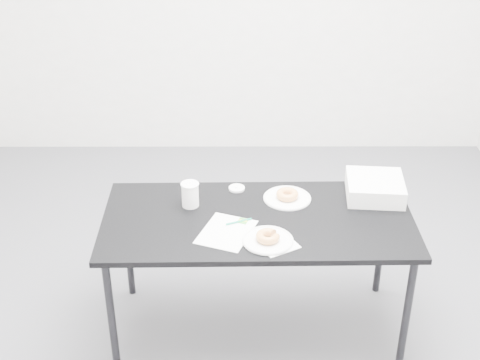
{
  "coord_description": "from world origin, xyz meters",
  "views": [
    {
      "loc": [
        0.04,
        -2.93,
        2.46
      ],
      "look_at": [
        0.04,
        0.02,
        0.8
      ],
      "focal_mm": 50.0,
      "sensor_mm": 36.0,
      "label": 1
    }
  ],
  "objects_px": {
    "table": "(258,227)",
    "bakery_box": "(375,188)",
    "scorecard": "(226,232)",
    "pen": "(239,222)",
    "plate_near": "(268,240)",
    "donut_near": "(268,236)",
    "plate_far": "(287,198)",
    "donut_far": "(287,194)",
    "coffee_cup": "(190,194)"
  },
  "relations": [
    {
      "from": "donut_far",
      "to": "coffee_cup",
      "type": "relative_size",
      "value": 0.89
    },
    {
      "from": "plate_near",
      "to": "donut_near",
      "type": "height_order",
      "value": "donut_near"
    },
    {
      "from": "donut_near",
      "to": "bakery_box",
      "type": "height_order",
      "value": "bakery_box"
    },
    {
      "from": "table",
      "to": "plate_far",
      "type": "xyz_separation_m",
      "value": [
        0.15,
        0.18,
        0.06
      ]
    },
    {
      "from": "scorecard",
      "to": "plate_far",
      "type": "relative_size",
      "value": 1.16
    },
    {
      "from": "pen",
      "to": "donut_near",
      "type": "distance_m",
      "value": 0.21
    },
    {
      "from": "table",
      "to": "plate_far",
      "type": "relative_size",
      "value": 6.28
    },
    {
      "from": "plate_far",
      "to": "bakery_box",
      "type": "xyz_separation_m",
      "value": [
        0.45,
        0.03,
        0.04
      ]
    },
    {
      "from": "coffee_cup",
      "to": "donut_far",
      "type": "bearing_deg",
      "value": 7.49
    },
    {
      "from": "pen",
      "to": "scorecard",
      "type": "bearing_deg",
      "value": -148.35
    },
    {
      "from": "plate_near",
      "to": "bakery_box",
      "type": "bearing_deg",
      "value": 36.23
    },
    {
      "from": "plate_far",
      "to": "coffee_cup",
      "type": "relative_size",
      "value": 1.9
    },
    {
      "from": "table",
      "to": "donut_near",
      "type": "bearing_deg",
      "value": -79.63
    },
    {
      "from": "coffee_cup",
      "to": "bakery_box",
      "type": "xyz_separation_m",
      "value": [
        0.94,
        0.1,
        -0.02
      ]
    },
    {
      "from": "donut_far",
      "to": "table",
      "type": "bearing_deg",
      "value": -130.3
    },
    {
      "from": "table",
      "to": "pen",
      "type": "relative_size",
      "value": 11.64
    },
    {
      "from": "scorecard",
      "to": "donut_far",
      "type": "xyz_separation_m",
      "value": [
        0.31,
        0.31,
        0.02
      ]
    },
    {
      "from": "coffee_cup",
      "to": "bakery_box",
      "type": "distance_m",
      "value": 0.95
    },
    {
      "from": "pen",
      "to": "plate_near",
      "type": "xyz_separation_m",
      "value": [
        0.13,
        -0.16,
        -0.0
      ]
    },
    {
      "from": "table",
      "to": "coffee_cup",
      "type": "relative_size",
      "value": 11.95
    },
    {
      "from": "table",
      "to": "bakery_box",
      "type": "xyz_separation_m",
      "value": [
        0.61,
        0.21,
        0.1
      ]
    },
    {
      "from": "scorecard",
      "to": "pen",
      "type": "bearing_deg",
      "value": 74.65
    },
    {
      "from": "table",
      "to": "donut_far",
      "type": "distance_m",
      "value": 0.25
    },
    {
      "from": "pen",
      "to": "donut_far",
      "type": "bearing_deg",
      "value": 19.85
    },
    {
      "from": "plate_far",
      "to": "donut_near",
      "type": "bearing_deg",
      "value": -106.59
    },
    {
      "from": "donut_far",
      "to": "bakery_box",
      "type": "bearing_deg",
      "value": 3.88
    },
    {
      "from": "scorecard",
      "to": "donut_near",
      "type": "height_order",
      "value": "donut_near"
    },
    {
      "from": "bakery_box",
      "to": "plate_near",
      "type": "bearing_deg",
      "value": -138.98
    },
    {
      "from": "pen",
      "to": "bakery_box",
      "type": "xyz_separation_m",
      "value": [
        0.7,
        0.26,
        0.04
      ]
    },
    {
      "from": "pen",
      "to": "plate_near",
      "type": "height_order",
      "value": "pen"
    },
    {
      "from": "scorecard",
      "to": "pen",
      "type": "distance_m",
      "value": 0.1
    },
    {
      "from": "pen",
      "to": "donut_far",
      "type": "relative_size",
      "value": 1.15
    },
    {
      "from": "scorecard",
      "to": "donut_far",
      "type": "relative_size",
      "value": 2.48
    },
    {
      "from": "pen",
      "to": "donut_far",
      "type": "distance_m",
      "value": 0.34
    },
    {
      "from": "pen",
      "to": "donut_near",
      "type": "height_order",
      "value": "donut_near"
    },
    {
      "from": "plate_far",
      "to": "table",
      "type": "bearing_deg",
      "value": -130.3
    },
    {
      "from": "table",
      "to": "plate_far",
      "type": "bearing_deg",
      "value": 48.9
    },
    {
      "from": "plate_near",
      "to": "pen",
      "type": "bearing_deg",
      "value": 130.11
    },
    {
      "from": "donut_near",
      "to": "plate_far",
      "type": "xyz_separation_m",
      "value": [
        0.11,
        0.38,
        -0.02
      ]
    },
    {
      "from": "scorecard",
      "to": "pen",
      "type": "height_order",
      "value": "pen"
    },
    {
      "from": "table",
      "to": "scorecard",
      "type": "bearing_deg",
      "value": -141.86
    },
    {
      "from": "pen",
      "to": "coffee_cup",
      "type": "xyz_separation_m",
      "value": [
        -0.24,
        0.16,
        0.06
      ]
    },
    {
      "from": "plate_near",
      "to": "bakery_box",
      "type": "relative_size",
      "value": 0.83
    },
    {
      "from": "plate_near",
      "to": "coffee_cup",
      "type": "height_order",
      "value": "coffee_cup"
    },
    {
      "from": "table",
      "to": "bakery_box",
      "type": "relative_size",
      "value": 5.36
    },
    {
      "from": "coffee_cup",
      "to": "plate_far",
      "type": "bearing_deg",
      "value": 7.49
    },
    {
      "from": "table",
      "to": "plate_far",
      "type": "height_order",
      "value": "plate_far"
    },
    {
      "from": "scorecard",
      "to": "donut_near",
      "type": "distance_m",
      "value": 0.21
    },
    {
      "from": "donut_near",
      "to": "plate_near",
      "type": "bearing_deg",
      "value": 0.0
    },
    {
      "from": "coffee_cup",
      "to": "pen",
      "type": "bearing_deg",
      "value": -33.41
    }
  ]
}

